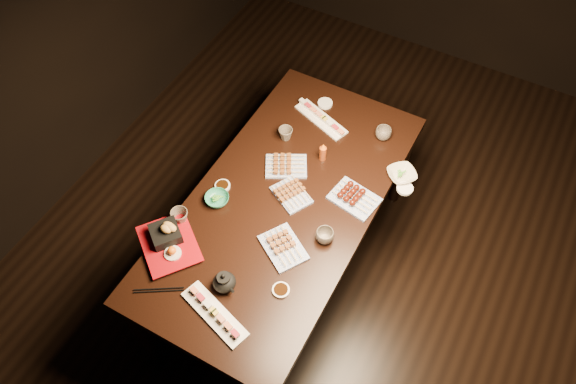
# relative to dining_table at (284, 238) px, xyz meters

# --- Properties ---
(ground) EXTENTS (5.00, 5.00, 0.00)m
(ground) POSITION_rel_dining_table_xyz_m (0.39, -0.07, -0.38)
(ground) COLOR black
(ground) RESTS_ON ground
(dining_table) EXTENTS (1.39, 1.99, 0.75)m
(dining_table) POSITION_rel_dining_table_xyz_m (0.00, 0.00, 0.00)
(dining_table) COLOR black
(dining_table) RESTS_ON ground
(sushi_platter_near) EXTENTS (0.38, 0.21, 0.04)m
(sushi_platter_near) POSITION_rel_dining_table_xyz_m (0.03, -0.70, 0.40)
(sushi_platter_near) COLOR white
(sushi_platter_near) RESTS_ON dining_table
(sushi_platter_far) EXTENTS (0.36, 0.21, 0.04)m
(sushi_platter_far) POSITION_rel_dining_table_xyz_m (-0.08, 0.60, 0.40)
(sushi_platter_far) COLOR white
(sushi_platter_far) RESTS_ON dining_table
(yakitori_plate_center) EXTENTS (0.25, 0.23, 0.05)m
(yakitori_plate_center) POSITION_rel_dining_table_xyz_m (0.02, 0.05, 0.40)
(yakitori_plate_center) COLOR #828EB6
(yakitori_plate_center) RESTS_ON dining_table
(yakitori_plate_right) EXTENTS (0.29, 0.27, 0.06)m
(yakitori_plate_right) POSITION_rel_dining_table_xyz_m (0.14, -0.25, 0.40)
(yakitori_plate_right) COLOR #828EB6
(yakitori_plate_right) RESTS_ON dining_table
(yakitori_plate_left) EXTENTS (0.27, 0.25, 0.06)m
(yakitori_plate_left) POSITION_rel_dining_table_xyz_m (-0.10, 0.20, 0.40)
(yakitori_plate_left) COLOR #828EB6
(yakitori_plate_left) RESTS_ON dining_table
(tsukune_plate) EXTENTS (0.27, 0.22, 0.06)m
(tsukune_plate) POSITION_rel_dining_table_xyz_m (0.32, 0.18, 0.41)
(tsukune_plate) COLOR #828EB6
(tsukune_plate) RESTS_ON dining_table
(edamame_bowl_green) EXTENTS (0.17, 0.17, 0.04)m
(edamame_bowl_green) POSITION_rel_dining_table_xyz_m (-0.30, -0.16, 0.39)
(edamame_bowl_green) COLOR #2C8867
(edamame_bowl_green) RESTS_ON dining_table
(edamame_bowl_cream) EXTENTS (0.21, 0.21, 0.04)m
(edamame_bowl_cream) POSITION_rel_dining_table_xyz_m (0.48, 0.44, 0.39)
(edamame_bowl_cream) COLOR #BFB59C
(edamame_bowl_cream) RESTS_ON dining_table
(tempura_tray) EXTENTS (0.40, 0.39, 0.12)m
(tempura_tray) POSITION_rel_dining_table_xyz_m (-0.36, -0.50, 0.43)
(tempura_tray) COLOR black
(tempura_tray) RESTS_ON dining_table
(teacup_near_left) EXTENTS (0.10, 0.10, 0.08)m
(teacup_near_left) POSITION_rel_dining_table_xyz_m (-0.39, -0.36, 0.42)
(teacup_near_left) COLOR brown
(teacup_near_left) RESTS_ON dining_table
(teacup_mid_right) EXTENTS (0.13, 0.13, 0.07)m
(teacup_mid_right) POSITION_rel_dining_table_xyz_m (0.29, -0.11, 0.41)
(teacup_mid_right) COLOR brown
(teacup_mid_right) RESTS_ON dining_table
(teacup_far_left) EXTENTS (0.11, 0.11, 0.07)m
(teacup_far_left) POSITION_rel_dining_table_xyz_m (-0.20, 0.38, 0.41)
(teacup_far_left) COLOR brown
(teacup_far_left) RESTS_ON dining_table
(teacup_far_right) EXTENTS (0.11, 0.11, 0.07)m
(teacup_far_right) POSITION_rel_dining_table_xyz_m (0.28, 0.65, 0.41)
(teacup_far_right) COLOR brown
(teacup_far_right) RESTS_ON dining_table
(teapot) EXTENTS (0.17, 0.17, 0.11)m
(teapot) POSITION_rel_dining_table_xyz_m (-0.01, -0.56, 0.43)
(teapot) COLOR black
(teapot) RESTS_ON dining_table
(condiment_bottle) EXTENTS (0.04, 0.04, 0.12)m
(condiment_bottle) POSITION_rel_dining_table_xyz_m (0.05, 0.35, 0.43)
(condiment_bottle) COLOR maroon
(condiment_bottle) RESTS_ON dining_table
(sauce_dish_west) EXTENTS (0.09, 0.09, 0.01)m
(sauce_dish_west) POSITION_rel_dining_table_xyz_m (-0.33, -0.07, 0.38)
(sauce_dish_west) COLOR white
(sauce_dish_west) RESTS_ON dining_table
(sauce_dish_east) EXTENTS (0.11, 0.11, 0.02)m
(sauce_dish_east) POSITION_rel_dining_table_xyz_m (0.53, 0.37, 0.38)
(sauce_dish_east) COLOR white
(sauce_dish_east) RESTS_ON dining_table
(sauce_dish_se) EXTENTS (0.12, 0.12, 0.01)m
(sauce_dish_se) POSITION_rel_dining_table_xyz_m (0.24, -0.45, 0.38)
(sauce_dish_se) COLOR white
(sauce_dish_se) RESTS_ON dining_table
(sauce_dish_nw) EXTENTS (0.09, 0.09, 0.02)m
(sauce_dish_nw) POSITION_rel_dining_table_xyz_m (-0.12, 0.73, 0.38)
(sauce_dish_nw) COLOR white
(sauce_dish_nw) RESTS_ON dining_table
(chopsticks_near) EXTENTS (0.21, 0.14, 0.01)m
(chopsticks_near) POSITION_rel_dining_table_xyz_m (-0.26, -0.72, 0.38)
(chopsticks_near) COLOR black
(chopsticks_near) RESTS_ON dining_table
(chopsticks_se) EXTENTS (0.22, 0.03, 0.01)m
(chopsticks_se) POSITION_rel_dining_table_xyz_m (0.04, -0.71, 0.38)
(chopsticks_se) COLOR black
(chopsticks_se) RESTS_ON dining_table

